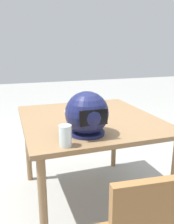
{
  "coord_description": "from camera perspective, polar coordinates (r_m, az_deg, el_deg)",
  "views": [
    {
      "loc": [
        0.58,
        1.66,
        1.26
      ],
      "look_at": [
        -0.01,
        -0.09,
        0.75
      ],
      "focal_mm": 38.28,
      "sensor_mm": 36.0,
      "label": 1
    }
  ],
  "objects": [
    {
      "name": "motorcycle_helmet",
      "position": [
        1.46,
        -0.01,
        -0.52
      ],
      "size": [
        0.27,
        0.27,
        0.27
      ],
      "color": "#191E4C",
      "rests_on": "dining_table"
    },
    {
      "name": "dining_table",
      "position": [
        1.86,
        0.56,
        -3.65
      ],
      "size": [
        1.01,
        1.08,
        0.73
      ],
      "color": "olive",
      "rests_on": "ground"
    },
    {
      "name": "ground_plane",
      "position": [
        2.16,
        0.52,
        -20.08
      ],
      "size": [
        14.0,
        14.0,
        0.0
      ],
      "primitive_type": "plane",
      "color": "#9E9E99"
    },
    {
      "name": "pizza",
      "position": [
        2.01,
        -0.54,
        0.83
      ],
      "size": [
        0.27,
        0.27,
        0.05
      ],
      "color": "tan",
      "rests_on": "pizza_plate"
    },
    {
      "name": "drinking_glass",
      "position": [
        1.31,
        -5.21,
        -5.69
      ],
      "size": [
        0.07,
        0.07,
        0.12
      ],
      "primitive_type": "cylinder",
      "color": "silver",
      "rests_on": "dining_table"
    },
    {
      "name": "pizza_plate",
      "position": [
        2.01,
        -0.52,
        0.29
      ],
      "size": [
        0.34,
        0.34,
        0.01
      ],
      "primitive_type": "cylinder",
      "color": "white",
      "rests_on": "dining_table"
    }
  ]
}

